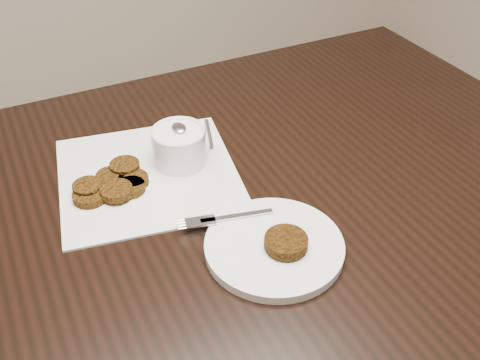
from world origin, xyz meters
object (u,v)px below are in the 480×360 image
at_px(table, 217,326).
at_px(napkin, 148,175).
at_px(plate_with_patty, 274,243).
at_px(sauce_ramekin, 178,130).

bearing_deg(table, napkin, 126.93).
distance_m(napkin, plate_with_patty, 0.30).
height_order(table, napkin, napkin).
bearing_deg(table, sauce_ramekin, 96.15).
relative_size(napkin, plate_with_patty, 1.46).
bearing_deg(napkin, plate_with_patty, -66.91).
distance_m(napkin, sauce_ramekin, 0.10).
bearing_deg(plate_with_patty, table, 101.87).
bearing_deg(plate_with_patty, napkin, 113.09).
xyz_separation_m(napkin, plate_with_patty, (0.12, -0.28, 0.01)).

